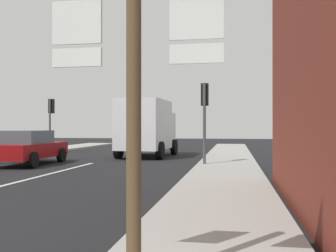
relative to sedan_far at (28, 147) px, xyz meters
name	(u,v)px	position (x,y,z in m)	size (l,w,h in m)	color
ground_plane	(74,168)	(2.44, -0.87, -0.76)	(80.00, 80.00, 0.00)	black
sidewalk_right	(225,176)	(8.41, -2.87, -0.69)	(2.41, 44.00, 0.14)	#9E9B96
lane_centre_stripe	(17,182)	(2.44, -4.87, -0.75)	(0.16, 12.00, 0.01)	silver
sedan_far	(28,147)	(0.00, 0.00, 0.00)	(2.08, 4.26, 1.47)	maroon
delivery_truck	(147,126)	(4.03, 5.16, 0.89)	(2.69, 5.10, 3.05)	silver
route_sign_post	(134,95)	(7.76, -11.64, 1.15)	(1.66, 0.14, 3.20)	brown
traffic_light_far_left	(51,113)	(-2.63, 7.25, 1.74)	(0.30, 0.49, 3.38)	#47474C
traffic_light_near_right	(205,105)	(7.51, 0.43, 1.75)	(0.30, 0.49, 3.39)	#47474C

